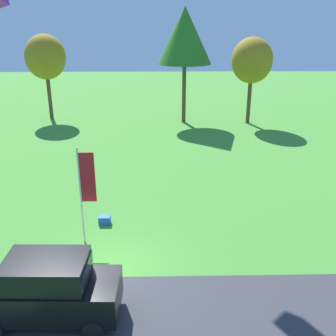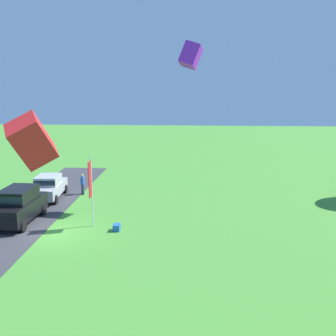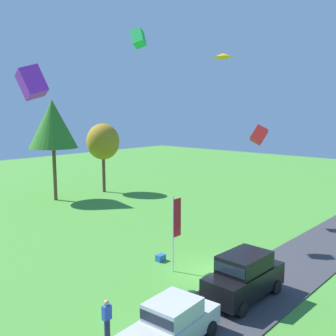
{
  "view_description": "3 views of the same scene",
  "coord_description": "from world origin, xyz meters",
  "px_view_note": "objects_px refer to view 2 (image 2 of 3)",
  "views": [
    {
      "loc": [
        2.05,
        -13.31,
        9.49
      ],
      "look_at": [
        2.45,
        5.33,
        2.26
      ],
      "focal_mm": 42.0,
      "sensor_mm": 36.0,
      "label": 1
    },
    {
      "loc": [
        21.82,
        8.12,
        8.95
      ],
      "look_at": [
        -0.78,
        6.85,
        3.96
      ],
      "focal_mm": 42.0,
      "sensor_mm": 36.0,
      "label": 2
    },
    {
      "loc": [
        -17.63,
        -12.14,
        9.17
      ],
      "look_at": [
        1.12,
        4.7,
        5.51
      ],
      "focal_mm": 42.0,
      "sensor_mm": 36.0,
      "label": 3
    }
  ],
  "objects_px": {
    "flag_banner": "(91,184)",
    "kite_box_over_trees": "(191,55)",
    "car_sedan_far_end": "(49,186)",
    "person_beside_suv": "(83,184)",
    "cooler_box": "(117,227)",
    "kite_box_topmost": "(32,141)",
    "car_suv_near_entrance": "(19,204)"
  },
  "relations": [
    {
      "from": "car_sedan_far_end",
      "to": "car_suv_near_entrance",
      "type": "distance_m",
      "value": 5.33
    },
    {
      "from": "flag_banner",
      "to": "kite_box_over_trees",
      "type": "xyz_separation_m",
      "value": [
        -5.14,
        6.02,
        7.89
      ]
    },
    {
      "from": "car_sedan_far_end",
      "to": "cooler_box",
      "type": "xyz_separation_m",
      "value": [
        6.26,
        6.44,
        -0.84
      ]
    },
    {
      "from": "person_beside_suv",
      "to": "cooler_box",
      "type": "relative_size",
      "value": 3.05
    },
    {
      "from": "kite_box_topmost",
      "to": "kite_box_over_trees",
      "type": "xyz_separation_m",
      "value": [
        -17.04,
        4.58,
        3.45
      ]
    },
    {
      "from": "kite_box_over_trees",
      "to": "car_sedan_far_end",
      "type": "bearing_deg",
      "value": -93.49
    },
    {
      "from": "kite_box_topmost",
      "to": "kite_box_over_trees",
      "type": "distance_m",
      "value": 17.98
    },
    {
      "from": "person_beside_suv",
      "to": "cooler_box",
      "type": "distance_m",
      "value": 8.71
    },
    {
      "from": "kite_box_over_trees",
      "to": "kite_box_topmost",
      "type": "bearing_deg",
      "value": -15.03
    },
    {
      "from": "car_suv_near_entrance",
      "to": "kite_box_topmost",
      "type": "height_order",
      "value": "kite_box_topmost"
    },
    {
      "from": "person_beside_suv",
      "to": "kite_box_topmost",
      "type": "height_order",
      "value": "kite_box_topmost"
    },
    {
      "from": "person_beside_suv",
      "to": "kite_box_over_trees",
      "type": "xyz_separation_m",
      "value": [
        2.03,
        8.57,
        9.84
      ]
    },
    {
      "from": "car_sedan_far_end",
      "to": "cooler_box",
      "type": "relative_size",
      "value": 8.05
    },
    {
      "from": "car_suv_near_entrance",
      "to": "person_beside_suv",
      "type": "relative_size",
      "value": 2.72
    },
    {
      "from": "car_sedan_far_end",
      "to": "person_beside_suv",
      "type": "xyz_separation_m",
      "value": [
        -1.37,
        2.27,
        -0.16
      ]
    },
    {
      "from": "flag_banner",
      "to": "cooler_box",
      "type": "relative_size",
      "value": 7.97
    },
    {
      "from": "car_suv_near_entrance",
      "to": "flag_banner",
      "type": "xyz_separation_m",
      "value": [
        0.48,
        4.84,
        1.53
      ]
    },
    {
      "from": "car_sedan_far_end",
      "to": "kite_box_topmost",
      "type": "relative_size",
      "value": 3.49
    },
    {
      "from": "person_beside_suv",
      "to": "cooler_box",
      "type": "xyz_separation_m",
      "value": [
        7.62,
        4.17,
        -0.68
      ]
    },
    {
      "from": "car_suv_near_entrance",
      "to": "kite_box_topmost",
      "type": "distance_m",
      "value": 15.11
    },
    {
      "from": "car_suv_near_entrance",
      "to": "flag_banner",
      "type": "relative_size",
      "value": 1.04
    },
    {
      "from": "car_sedan_far_end",
      "to": "kite_box_over_trees",
      "type": "distance_m",
      "value": 14.55
    },
    {
      "from": "car_suv_near_entrance",
      "to": "kite_box_topmost",
      "type": "bearing_deg",
      "value": 26.92
    },
    {
      "from": "kite_box_over_trees",
      "to": "person_beside_suv",
      "type": "bearing_deg",
      "value": -103.32
    },
    {
      "from": "car_suv_near_entrance",
      "to": "car_sedan_far_end",
      "type": "bearing_deg",
      "value": 179.82
    },
    {
      "from": "person_beside_suv",
      "to": "flag_banner",
      "type": "height_order",
      "value": "flag_banner"
    },
    {
      "from": "car_sedan_far_end",
      "to": "car_suv_near_entrance",
      "type": "relative_size",
      "value": 0.97
    },
    {
      "from": "kite_box_topmost",
      "to": "cooler_box",
      "type": "bearing_deg",
      "value": 179.15
    },
    {
      "from": "car_sedan_far_end",
      "to": "car_suv_near_entrance",
      "type": "height_order",
      "value": "car_suv_near_entrance"
    },
    {
      "from": "car_sedan_far_end",
      "to": "kite_box_over_trees",
      "type": "bearing_deg",
      "value": 86.51
    },
    {
      "from": "flag_banner",
      "to": "cooler_box",
      "type": "bearing_deg",
      "value": 74.33
    },
    {
      "from": "car_suv_near_entrance",
      "to": "flag_banner",
      "type": "distance_m",
      "value": 5.09
    }
  ]
}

